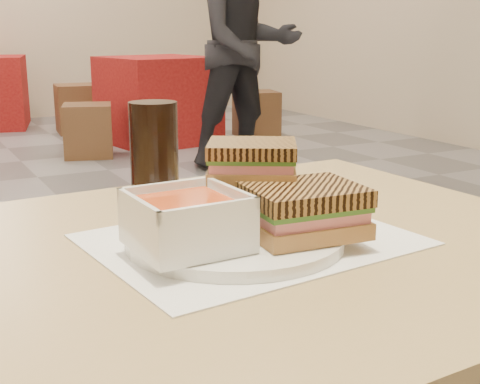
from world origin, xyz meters
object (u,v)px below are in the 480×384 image
main_table (115,362)px  bg_chair_1r (256,114)px  soup_bowl (187,223)px  plate (235,238)px  cola_glass (154,154)px  bg_chair_2r (79,109)px  panini_lower (304,210)px  bg_table_1 (158,100)px  bg_chair_1l (88,130)px  patron_b (248,45)px

main_table → bg_chair_1r: main_table is taller
main_table → soup_bowl: size_ratio=10.09×
plate → cola_glass: size_ratio=1.74×
main_table → bg_chair_1r: (2.83, 4.65, -0.42)m
plate → bg_chair_2r: bearing=77.4°
panini_lower → bg_chair_1r: panini_lower is taller
bg_table_1 → bg_chair_1l: bg_table_1 is taller
plate → soup_bowl: bearing=-161.5°
plate → bg_chair_1l: bearing=77.1°
soup_bowl → panini_lower: bearing=-8.8°
patron_b → main_table: bearing=-121.0°
panini_lower → main_table: bearing=169.3°
plate → soup_bowl: size_ratio=2.17×
soup_bowl → bg_chair_2r: 5.89m
soup_bowl → cola_glass: bearing=76.9°
soup_bowl → bg_chair_1r: 5.45m
main_table → bg_table_1: bearing=68.3°
cola_glass → bg_chair_2r: (1.28, 5.46, -0.59)m
soup_bowl → bg_table_1: size_ratio=0.12×
main_table → plate: (0.16, 0.00, 0.12)m
bg_chair_1l → cola_glass: bearing=-103.7°
plate → cola_glass: 0.24m
panini_lower → bg_chair_1l: (0.95, 4.48, -0.59)m
plate → patron_b: 4.04m
plate → bg_chair_2r: size_ratio=0.57×
panini_lower → bg_chair_1l: size_ratio=0.30×
soup_bowl → bg_table_1: 5.17m
bg_chair_1r → plate: bearing=-119.9°
bg_chair_2r → bg_chair_1r: bearing=-36.6°
bg_table_1 → bg_chair_1r: size_ratio=2.17×
soup_bowl → bg_chair_2r: (1.34, 5.71, -0.56)m
soup_bowl → bg_table_1: (1.82, 4.82, -0.42)m
soup_bowl → bg_chair_1r: (2.74, 4.67, -0.58)m
main_table → cola_glass: cola_glass is taller
panini_lower → bg_chair_2r: panini_lower is taller
bg_chair_1l → bg_chair_2r: bg_chair_2r is taller
panini_lower → patron_b: 4.05m
main_table → soup_bowl: soup_bowl is taller
main_table → bg_chair_1l: size_ratio=2.66×
main_table → bg_chair_1l: 4.61m
main_table → panini_lower: (0.23, -0.04, 0.16)m
plate → patron_b: patron_b is taller
cola_glass → bg_chair_2r: 5.64m
bg_chair_1l → patron_b: bearing=-43.6°
main_table → bg_table_1: (1.91, 4.79, -0.26)m
patron_b → bg_table_1: bearing=99.7°
cola_glass → bg_chair_1r: 5.21m
patron_b → bg_chair_2r: bearing=107.9°
soup_bowl → cola_glass: (0.06, 0.25, 0.03)m
bg_table_1 → bg_chair_1l: (-0.73, -0.36, -0.17)m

